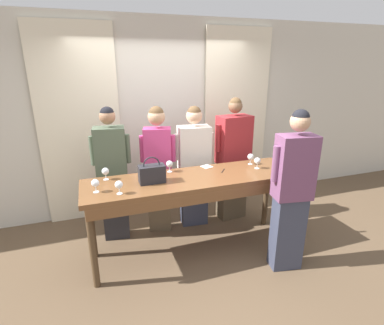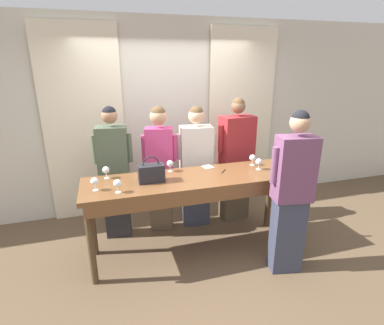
# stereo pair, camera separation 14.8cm
# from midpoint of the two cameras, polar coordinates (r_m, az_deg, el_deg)

# --- Properties ---
(ground_plane) EXTENTS (18.00, 18.00, 0.00)m
(ground_plane) POSITION_cam_midpoint_polar(r_m,az_deg,el_deg) (3.84, -0.80, -16.24)
(ground_plane) COLOR brown
(wall_back) EXTENTS (12.00, 0.06, 2.80)m
(wall_back) POSITION_cam_midpoint_polar(r_m,az_deg,el_deg) (4.54, -6.41, 8.47)
(wall_back) COLOR beige
(wall_back) RESTS_ON ground_plane
(curtain_panel_left) EXTENTS (1.07, 0.03, 2.69)m
(curtain_panel_left) POSITION_cam_midpoint_polar(r_m,az_deg,el_deg) (4.38, -21.45, 6.18)
(curtain_panel_left) COLOR #EFE5C6
(curtain_panel_left) RESTS_ON ground_plane
(curtain_panel_right) EXTENTS (1.07, 0.03, 2.69)m
(curtain_panel_right) POSITION_cam_midpoint_polar(r_m,az_deg,el_deg) (4.88, 7.53, 8.48)
(curtain_panel_right) COLOR #EFE5C6
(curtain_panel_right) RESTS_ON ground_plane
(tasting_bar) EXTENTS (2.45, 0.67, 0.96)m
(tasting_bar) POSITION_cam_midpoint_polar(r_m,az_deg,el_deg) (3.40, -0.74, -4.60)
(tasting_bar) COLOR brown
(tasting_bar) RESTS_ON ground_plane
(wine_bottle) EXTENTS (0.08, 0.08, 0.31)m
(wine_bottle) POSITION_cam_midpoint_polar(r_m,az_deg,el_deg) (3.69, 14.66, 0.34)
(wine_bottle) COLOR black
(wine_bottle) RESTS_ON tasting_bar
(handbag) EXTENTS (0.28, 0.15, 0.29)m
(handbag) POSITION_cam_midpoint_polar(r_m,az_deg,el_deg) (3.23, -8.94, -2.11)
(handbag) COLOR #232328
(handbag) RESTS_ON tasting_bar
(wine_glass_front_left) EXTENTS (0.08, 0.08, 0.14)m
(wine_glass_front_left) POSITION_cam_midpoint_polar(r_m,az_deg,el_deg) (3.82, 10.02, 1.03)
(wine_glass_front_left) COLOR white
(wine_glass_front_left) RESTS_ON tasting_bar
(wine_glass_front_mid) EXTENTS (0.08, 0.08, 0.14)m
(wine_glass_front_mid) POSITION_cam_midpoint_polar(r_m,az_deg,el_deg) (3.42, -17.37, -1.67)
(wine_glass_front_mid) COLOR white
(wine_glass_front_mid) RESTS_ON tasting_bar
(wine_glass_front_right) EXTENTS (0.08, 0.08, 0.14)m
(wine_glass_front_right) POSITION_cam_midpoint_polar(r_m,az_deg,el_deg) (3.03, -15.12, -4.16)
(wine_glass_front_right) COLOR white
(wine_glass_front_right) RESTS_ON tasting_bar
(wine_glass_center_left) EXTENTS (0.08, 0.08, 0.14)m
(wine_glass_center_left) POSITION_cam_midpoint_polar(r_m,az_deg,el_deg) (3.52, -5.51, -0.34)
(wine_glass_center_left) COLOR white
(wine_glass_center_left) RESTS_ON tasting_bar
(wine_glass_center_mid) EXTENTS (0.08, 0.08, 0.14)m
(wine_glass_center_mid) POSITION_cam_midpoint_polar(r_m,az_deg,el_deg) (3.68, 11.24, 0.27)
(wine_glass_center_mid) COLOR white
(wine_glass_center_mid) RESTS_ON tasting_bar
(wine_glass_center_right) EXTENTS (0.08, 0.08, 0.14)m
(wine_glass_center_right) POSITION_cam_midpoint_polar(r_m,az_deg,el_deg) (3.13, -19.24, -3.78)
(wine_glass_center_right) COLOR white
(wine_glass_center_right) RESTS_ON tasting_bar
(napkin) EXTENTS (0.14, 0.14, 0.00)m
(napkin) POSITION_cam_midpoint_polar(r_m,az_deg,el_deg) (3.70, 1.67, -0.78)
(napkin) COLOR white
(napkin) RESTS_ON tasting_bar
(pen) EXTENTS (0.09, 0.11, 0.01)m
(pen) POSITION_cam_midpoint_polar(r_m,az_deg,el_deg) (3.57, 4.75, -1.56)
(pen) COLOR black
(pen) RESTS_ON tasting_bar
(guest_olive_jacket) EXTENTS (0.48, 0.28, 1.71)m
(guest_olive_jacket) POSITION_cam_midpoint_polar(r_m,az_deg,el_deg) (3.85, -15.97, -2.12)
(guest_olive_jacket) COLOR #28282D
(guest_olive_jacket) RESTS_ON ground_plane
(guest_pink_top) EXTENTS (0.46, 0.29, 1.69)m
(guest_pink_top) POSITION_cam_midpoint_polar(r_m,az_deg,el_deg) (3.90, -7.52, -0.81)
(guest_pink_top) COLOR brown
(guest_pink_top) RESTS_ON ground_plane
(guest_cream_sweater) EXTENTS (0.54, 0.28, 1.67)m
(guest_cream_sweater) POSITION_cam_midpoint_polar(r_m,az_deg,el_deg) (4.04, -0.66, -0.74)
(guest_cream_sweater) COLOR #383D51
(guest_cream_sweater) RESTS_ON ground_plane
(guest_striped_shirt) EXTENTS (0.57, 0.31, 1.75)m
(guest_striped_shirt) POSITION_cam_midpoint_polar(r_m,az_deg,el_deg) (4.24, 6.81, 0.46)
(guest_striped_shirt) COLOR brown
(guest_striped_shirt) RESTS_ON ground_plane
(host_pouring) EXTENTS (0.50, 0.29, 1.77)m
(host_pouring) POSITION_cam_midpoint_polar(r_m,az_deg,el_deg) (3.27, 17.29, -5.32)
(host_pouring) COLOR #383D51
(host_pouring) RESTS_ON ground_plane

